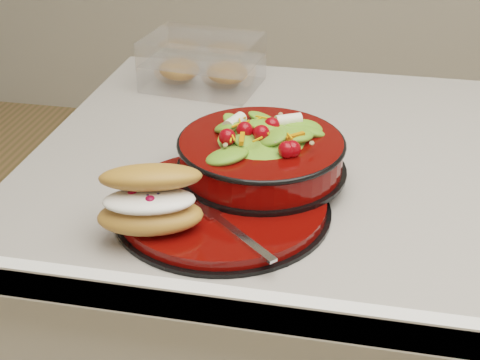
% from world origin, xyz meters
% --- Properties ---
extents(dinner_plate, '(0.29, 0.29, 0.02)m').
position_xyz_m(dinner_plate, '(-0.29, -0.20, 0.91)').
color(dinner_plate, black).
rests_on(dinner_plate, island_counter).
extents(salad_bowl, '(0.24, 0.24, 0.10)m').
position_xyz_m(salad_bowl, '(-0.25, -0.11, 0.96)').
color(salad_bowl, black).
rests_on(salad_bowl, dinner_plate).
extents(croissant, '(0.14, 0.12, 0.08)m').
position_xyz_m(croissant, '(-0.36, -0.27, 0.96)').
color(croissant, '#C67A3C').
rests_on(croissant, dinner_plate).
extents(fork, '(0.12, 0.11, 0.00)m').
position_xyz_m(fork, '(-0.26, -0.27, 0.92)').
color(fork, silver).
rests_on(fork, dinner_plate).
extents(pastry_box, '(0.22, 0.17, 0.09)m').
position_xyz_m(pastry_box, '(-0.43, 0.24, 0.95)').
color(pastry_box, white).
rests_on(pastry_box, island_counter).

